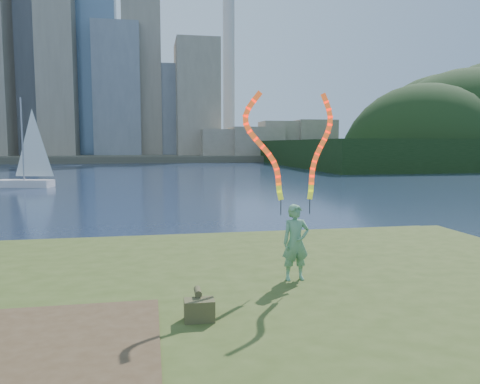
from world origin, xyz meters
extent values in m
plane|color=#18253D|center=(0.00, 0.00, 0.00)|extent=(320.00, 320.00, 0.00)
cube|color=#3B4C1B|center=(0.00, -2.50, 0.15)|extent=(20.00, 18.00, 0.30)
cube|color=#3B4C1B|center=(0.00, -2.20, 0.40)|extent=(17.00, 15.00, 0.30)
cube|color=#3B4C1B|center=(0.00, -2.00, 0.65)|extent=(14.00, 12.00, 0.30)
cube|color=#47331E|center=(-2.20, -3.20, 0.81)|extent=(3.20, 3.00, 0.02)
cube|color=#4F4A3A|center=(0.00, 95.00, 0.60)|extent=(320.00, 40.00, 1.20)
cylinder|color=silver|center=(18.00, 102.00, 30.20)|extent=(2.80, 2.80, 58.00)
imported|color=#157431|center=(1.99, -0.98, 1.52)|extent=(0.54, 0.37, 1.44)
cylinder|color=black|center=(1.72, -0.89, 2.19)|extent=(0.02, 0.02, 0.30)
cylinder|color=black|center=(2.30, -0.87, 2.19)|extent=(0.02, 0.02, 0.30)
cube|color=#454323|center=(-0.02, -2.70, 0.96)|extent=(0.45, 0.30, 0.31)
cylinder|color=#454323|center=(-0.02, -2.49, 1.17)|extent=(0.11, 0.30, 0.10)
cube|color=silver|center=(-10.47, 29.92, 0.26)|extent=(4.59, 2.55, 0.61)
cylinder|color=gray|center=(-10.47, 29.92, 3.68)|extent=(0.12, 0.12, 6.65)
camera|label=1|loc=(-0.68, -9.32, 3.37)|focal=35.00mm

